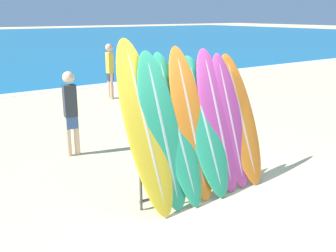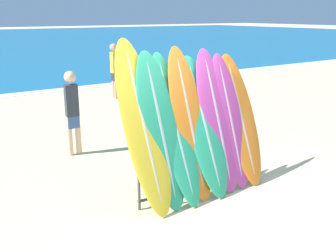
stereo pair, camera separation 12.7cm
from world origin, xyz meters
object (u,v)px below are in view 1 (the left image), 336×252
at_px(surfboard_slot_1, 162,130).
at_px(surfboard_slot_6, 230,120).
at_px(person_mid_beach, 110,69).
at_px(surfboard_slot_7, 241,119).
at_px(surfboard_rack, 199,164).
at_px(surfboard_slot_2, 177,128).
at_px(surfboard_slot_3, 191,123).
at_px(surfboard_slot_0, 145,126).
at_px(person_near_water, 71,111).
at_px(surfboard_slot_5, 217,120).
at_px(surfboard_slot_4, 205,126).

distance_m(surfboard_slot_1, surfboard_slot_6, 1.24).
bearing_deg(person_mid_beach, surfboard_slot_7, -6.18).
relative_size(surfboard_rack, surfboard_slot_2, 1.00).
height_order(surfboard_rack, surfboard_slot_2, surfboard_slot_2).
height_order(surfboard_slot_1, surfboard_slot_3, surfboard_slot_3).
bearing_deg(person_mid_beach, surfboard_slot_0, -19.87).
xyz_separation_m(surfboard_rack, surfboard_slot_1, (-0.62, 0.07, 0.60)).
distance_m(surfboard_rack, person_near_water, 2.78).
bearing_deg(surfboard_slot_3, surfboard_slot_7, -1.24).
height_order(surfboard_slot_3, surfboard_slot_5, surfboard_slot_3).
xyz_separation_m(surfboard_slot_0, surfboard_slot_6, (1.49, -0.08, -0.13)).
height_order(surfboard_slot_4, surfboard_slot_6, surfboard_slot_6).
height_order(surfboard_slot_4, surfboard_slot_7, surfboard_slot_4).
relative_size(surfboard_slot_0, person_mid_beach, 1.34).
relative_size(surfboard_slot_1, person_near_water, 1.33).
height_order(surfboard_slot_6, person_mid_beach, surfboard_slot_6).
bearing_deg(surfboard_rack, surfboard_slot_1, 173.87).
bearing_deg(surfboard_slot_5, surfboard_slot_3, 177.99).
xyz_separation_m(surfboard_slot_6, person_mid_beach, (1.39, 6.73, -0.07)).
distance_m(surfboard_slot_4, surfboard_slot_6, 0.50).
distance_m(surfboard_slot_0, surfboard_slot_3, 0.75).
distance_m(surfboard_slot_0, surfboard_slot_5, 1.24).
bearing_deg(surfboard_slot_1, surfboard_slot_4, -1.19).
relative_size(surfboard_slot_2, surfboard_slot_6, 1.03).
bearing_deg(surfboard_slot_0, surfboard_slot_7, -2.18).
bearing_deg(surfboard_slot_0, surfboard_slot_2, -4.21).
distance_m(surfboard_rack, surfboard_slot_0, 1.11).
bearing_deg(person_near_water, surfboard_slot_4, -63.09).
relative_size(surfboard_slot_2, surfboard_slot_7, 1.04).
xyz_separation_m(surfboard_slot_4, surfboard_slot_7, (0.74, 0.00, -0.01)).
distance_m(surfboard_slot_1, surfboard_slot_5, 0.99).
height_order(surfboard_slot_3, surfboard_slot_6, surfboard_slot_3).
relative_size(surfboard_slot_2, surfboard_slot_5, 0.99).
bearing_deg(surfboard_slot_7, surfboard_slot_1, 179.44).
height_order(surfboard_rack, surfboard_slot_1, surfboard_slot_1).
height_order(surfboard_slot_2, person_mid_beach, surfboard_slot_2).
bearing_deg(surfboard_slot_0, person_near_water, 91.47).
distance_m(surfboard_slot_5, person_near_water, 2.85).
bearing_deg(surfboard_slot_4, surfboard_slot_1, 178.81).
bearing_deg(surfboard_slot_5, surfboard_slot_4, -178.90).
bearing_deg(person_near_water, surfboard_slot_6, -54.20).
bearing_deg(surfboard_slot_7, surfboard_slot_5, 179.53).
xyz_separation_m(surfboard_slot_6, surfboard_slot_7, (0.24, 0.01, -0.01)).
distance_m(surfboard_rack, surfboard_slot_6, 0.84).
xyz_separation_m(surfboard_slot_4, person_near_water, (-1.05, 2.53, -0.13)).
relative_size(surfboard_slot_1, surfboard_slot_4, 1.06).
bearing_deg(surfboard_slot_7, surfboard_slot_0, 177.82).
bearing_deg(person_near_water, surfboard_slot_1, -78.62).
xyz_separation_m(surfboard_slot_2, person_mid_beach, (2.38, 6.69, -0.10)).
height_order(surfboard_slot_4, person_mid_beach, surfboard_slot_4).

